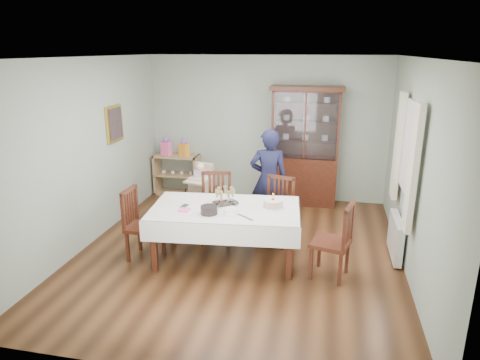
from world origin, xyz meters
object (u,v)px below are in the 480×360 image
(chair_far_left, at_px, (216,221))
(chair_far_right, at_px, (276,224))
(gift_bag_orange, at_px, (184,148))
(sideboard, at_px, (177,175))
(chair_end_left, at_px, (144,238))
(china_cabinet, at_px, (305,145))
(champagne_tray, at_px, (225,200))
(high_chair, at_px, (202,198))
(chair_end_right, at_px, (331,255))
(gift_bag_pink, at_px, (166,147))
(birthday_cake, at_px, (273,204))
(dining_table, at_px, (225,233))
(woman, at_px, (269,180))

(chair_far_left, relative_size, chair_far_right, 1.04)
(chair_far_right, relative_size, gift_bag_orange, 2.93)
(sideboard, distance_m, chair_end_left, 2.75)
(china_cabinet, relative_size, chair_end_left, 2.19)
(chair_far_left, height_order, champagne_tray, chair_far_left)
(high_chair, relative_size, champagne_tray, 2.71)
(chair_end_right, bearing_deg, champagne_tray, -87.11)
(high_chair, relative_size, gift_bag_pink, 2.78)
(china_cabinet, distance_m, birthday_cake, 2.41)
(china_cabinet, bearing_deg, dining_table, -109.59)
(china_cabinet, xyz_separation_m, high_chair, (-1.62, -1.22, -0.73))
(chair_end_left, height_order, chair_end_right, chair_end_right)
(high_chair, distance_m, gift_bag_orange, 1.51)
(sideboard, relative_size, chair_end_right, 0.90)
(chair_far_left, height_order, birthday_cake, chair_far_left)
(dining_table, height_order, gift_bag_orange, gift_bag_orange)
(chair_far_right, relative_size, gift_bag_pink, 2.72)
(birthday_cake, bearing_deg, gift_bag_orange, 131.01)
(chair_end_left, bearing_deg, birthday_cake, -78.15)
(china_cabinet, distance_m, chair_far_left, 2.41)
(chair_end_left, height_order, birthday_cake, chair_end_left)
(china_cabinet, height_order, chair_end_right, china_cabinet)
(gift_bag_pink, bearing_deg, china_cabinet, -0.03)
(champagne_tray, bearing_deg, chair_end_right, -12.05)
(champagne_tray, xyz_separation_m, gift_bag_pink, (-1.78, 2.38, 0.13))
(dining_table, relative_size, chair_far_left, 2.03)
(dining_table, relative_size, birthday_cake, 7.10)
(china_cabinet, height_order, high_chair, china_cabinet)
(chair_far_left, xyz_separation_m, chair_end_right, (1.71, -0.75, -0.01))
(chair_end_right, height_order, gift_bag_orange, gift_bag_orange)
(dining_table, height_order, gift_bag_pink, gift_bag_pink)
(chair_end_right, height_order, champagne_tray, chair_end_right)
(birthday_cake, xyz_separation_m, gift_bag_pink, (-2.43, 2.38, 0.15))
(sideboard, distance_m, chair_end_right, 4.07)
(china_cabinet, xyz_separation_m, chair_end_left, (-2.01, -2.69, -0.83))
(chair_end_left, relative_size, champagne_tray, 2.66)
(dining_table, height_order, birthday_cake, birthday_cake)
(gift_bag_pink, relative_size, gift_bag_orange, 1.08)
(chair_far_left, distance_m, gift_bag_orange, 2.35)
(chair_end_right, xyz_separation_m, high_chair, (-2.16, 1.48, 0.10))
(chair_far_right, distance_m, gift_bag_orange, 2.83)
(chair_far_left, relative_size, champagne_tray, 2.77)
(chair_end_right, distance_m, gift_bag_pink, 4.26)
(sideboard, height_order, gift_bag_pink, gift_bag_pink)
(woman, relative_size, gift_bag_pink, 4.48)
(chair_far_right, xyz_separation_m, gift_bag_pink, (-2.42, 1.83, 0.67))
(china_cabinet, bearing_deg, gift_bag_pink, 179.97)
(chair_far_right, height_order, high_chair, high_chair)
(chair_far_left, height_order, chair_far_right, chair_far_left)
(sideboard, relative_size, chair_end_left, 0.91)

